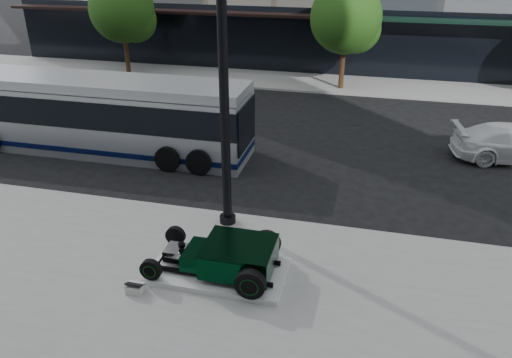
# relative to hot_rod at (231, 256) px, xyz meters

# --- Properties ---
(ground) EXTENTS (120.00, 120.00, 0.00)m
(ground) POSITION_rel_hot_rod_xyz_m (0.07, 5.05, -0.70)
(ground) COLOR black
(ground) RESTS_ON ground
(sidewalk_far) EXTENTS (70.00, 4.00, 0.12)m
(sidewalk_far) POSITION_rel_hot_rod_xyz_m (0.07, 19.05, -0.64)
(sidewalk_far) COLOR gray
(sidewalk_far) RESTS_ON ground
(street_trees) EXTENTS (29.80, 3.80, 5.70)m
(street_trees) POSITION_rel_hot_rod_xyz_m (1.22, 18.12, 3.07)
(street_trees) COLOR black
(street_trees) RESTS_ON sidewalk_far
(display_plinth) EXTENTS (3.40, 1.80, 0.15)m
(display_plinth) POSITION_rel_hot_rod_xyz_m (-0.33, -0.00, -0.50)
(display_plinth) COLOR silver
(display_plinth) RESTS_ON sidewalk_near
(hot_rod) EXTENTS (3.22, 2.00, 0.81)m
(hot_rod) POSITION_rel_hot_rod_xyz_m (0.00, 0.00, 0.00)
(hot_rod) COLOR black
(hot_rod) RESTS_ON display_plinth
(info_plaque) EXTENTS (0.40, 0.30, 0.31)m
(info_plaque) POSITION_rel_hot_rod_xyz_m (-2.04, -1.17, -0.45)
(info_plaque) COLOR silver
(info_plaque) RESTS_ON sidewalk_near
(lamppost) EXTENTS (0.48, 0.48, 8.68)m
(lamppost) POSITION_rel_hot_rod_xyz_m (-0.84, 2.48, 3.44)
(lamppost) COLOR black
(lamppost) RESTS_ON sidewalk_near
(transit_bus) EXTENTS (12.12, 2.88, 2.92)m
(transit_bus) POSITION_rel_hot_rod_xyz_m (-7.46, 6.97, 0.79)
(transit_bus) COLOR #ADB1B7
(transit_bus) RESTS_ON ground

